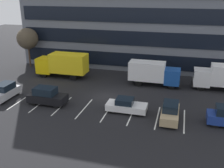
{
  "coord_description": "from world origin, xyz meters",
  "views": [
    {
      "loc": [
        8.93,
        -29.51,
        12.91
      ],
      "look_at": [
        0.52,
        0.88,
        1.4
      ],
      "focal_mm": 41.48,
      "sensor_mm": 36.0,
      "label": 1
    }
  ],
  "objects": [
    {
      "name": "suv_silver",
      "position": [
        -12.04,
        -4.14,
        0.94
      ],
      "size": [
        1.83,
        4.32,
        1.95
      ],
      "color": "silver",
      "rests_on": "ground_plane"
    },
    {
      "name": "box_truck_yellow_all",
      "position": [
        -8.74,
        5.75,
        2.11
      ],
      "size": [
        8.09,
        2.68,
        3.75
      ],
      "color": "yellow",
      "rests_on": "ground_plane"
    },
    {
      "name": "box_truck_blue",
      "position": [
        5.26,
        5.71,
        1.9
      ],
      "size": [
        7.28,
        2.41,
        3.38
      ],
      "color": "#194799",
      "rests_on": "ground_plane"
    },
    {
      "name": "lot_markings",
      "position": [
        0.0,
        -4.25,
        0.0
      ],
      "size": [
        19.74,
        5.4,
        0.01
      ],
      "color": "silver",
      "rests_on": "ground_plane"
    },
    {
      "name": "sedan_white",
      "position": [
        3.45,
        -3.78,
        0.76
      ],
      "size": [
        4.51,
        1.89,
        1.62
      ],
      "color": "white",
      "rests_on": "ground_plane"
    },
    {
      "name": "bare_tree",
      "position": [
        -17.0,
        9.52,
        4.98
      ],
      "size": [
        3.64,
        3.64,
        6.82
      ],
      "color": "#473323",
      "rests_on": "ground_plane"
    },
    {
      "name": "suv_tan",
      "position": [
        8.3,
        -4.47,
        0.92
      ],
      "size": [
        1.78,
        4.2,
        1.9
      ],
      "color": "tan",
      "rests_on": "ground_plane"
    },
    {
      "name": "ground_plane",
      "position": [
        0.0,
        0.0,
        0.0
      ],
      "size": [
        120.0,
        120.0,
        0.0
      ],
      "primitive_type": "plane",
      "color": "black"
    },
    {
      "name": "office_building",
      "position": [
        0.0,
        17.95,
        10.8
      ],
      "size": [
        37.92,
        13.54,
        21.6
      ],
      "color": "slate",
      "rests_on": "ground_plane"
    },
    {
      "name": "box_truck_white",
      "position": [
        14.6,
        6.3,
        1.97
      ],
      "size": [
        7.56,
        2.5,
        3.5
      ],
      "color": "white",
      "rests_on": "ground_plane"
    },
    {
      "name": "suv_black",
      "position": [
        -6.14,
        -4.18,
        1.0
      ],
      "size": [
        4.6,
        1.95,
        2.08
      ],
      "color": "black",
      "rests_on": "ground_plane"
    }
  ]
}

